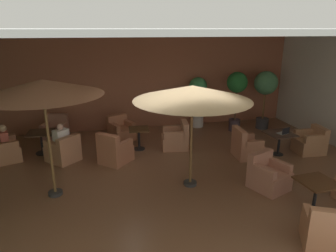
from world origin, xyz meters
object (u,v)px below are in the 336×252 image
Objects in this scene: armchair_front_left_north at (310,143)px; cafe_table_mid_center at (139,134)px; armchair_mid_center_east at (115,152)px; armchair_front_right_east at (5,150)px; open_laptop at (284,132)px; patio_umbrella_tall_red at (192,93)px; armchair_front_right_north at (56,132)px; iced_drink_cup at (284,132)px; armchair_rear_right_south at (268,176)px; armchair_front_left_east at (246,147)px; cafe_table_rear_right at (316,188)px; patron_blue_shirt at (4,137)px; potted_tree_mid_right at (265,88)px; armchair_mid_center_south at (176,139)px; armchair_mid_center_north at (121,131)px; potted_tree_left_corner at (198,95)px; patio_umbrella_center_beige at (42,88)px; armchair_rear_right_north at (329,232)px; cafe_table_front_left at (280,137)px; patron_by_window at (61,137)px; cafe_table_front_right at (41,137)px; potted_tree_mid_left at (237,89)px; armchair_front_right_south at (63,151)px.

armchair_front_left_north reaches higher than cafe_table_mid_center.
armchair_front_right_east is at bearing 164.40° from armchair_mid_center_east.
patio_umbrella_tall_red is at bearing -160.62° from open_laptop.
armchair_front_right_north reaches higher than armchair_front_right_east.
armchair_rear_right_south is at bearing -130.44° from iced_drink_cup.
cafe_table_rear_right is at bearing -88.30° from armchair_front_left_east.
armchair_front_left_east is 6.95m from patron_blue_shirt.
armchair_front_right_north is 7.59m from potted_tree_mid_right.
armchair_mid_center_east reaches higher than iced_drink_cup.
armchair_mid_center_east is at bearing 138.96° from cafe_table_rear_right.
potted_tree_mid_right is (3.70, 1.24, 1.24)m from armchair_mid_center_south.
armchair_mid_center_north is 1.30× the size of cafe_table_rear_right.
potted_tree_left_corner is at bearing 161.87° from potted_tree_mid_right.
potted_tree_left_corner reaches higher than armchair_mid_center_east.
patio_umbrella_center_beige reaches higher than armchair_front_right_east.
armchair_front_right_east is 8.29m from armchair_rear_right_north.
armchair_front_right_east is at bearing 124.53° from patio_umbrella_center_beige.
potted_tree_left_corner reaches higher than iced_drink_cup.
armchair_front_left_east is at bearing 176.73° from cafe_table_front_left.
potted_tree_left_corner is at bearing 16.12° from patron_blue_shirt.
armchair_mid_center_east is 4.13m from armchair_rear_right_south.
patron_by_window is at bearing 170.72° from iced_drink_cup.
patio_umbrella_center_beige reaches higher than armchair_rear_right_north.
armchair_front_left_east is at bearing 172.99° from open_laptop.
patron_by_window is (-5.32, 3.85, 0.19)m from cafe_table_rear_right.
armchair_mid_center_south is 0.87× the size of armchair_rear_right_north.
patio_umbrella_center_beige reaches higher than cafe_table_front_right.
armchair_mid_center_south reaches higher than cafe_table_rear_right.
armchair_front_right_north is at bearing 47.03° from patron_blue_shirt.
armchair_front_left_north is 0.39× the size of potted_tree_mid_right.
patio_umbrella_tall_red reaches higher than potted_tree_left_corner.
armchair_mid_center_east reaches higher than cafe_table_front_left.
potted_tree_mid_left is at bearing 52.14° from patio_umbrella_tall_red.
potted_tree_mid_right is (2.35, -0.77, 0.30)m from potted_tree_left_corner.
potted_tree_mid_right is (-0.19, 2.53, 1.24)m from armchair_front_left_north.
armchair_front_left_east is at bearing 31.12° from patio_umbrella_tall_red.
cafe_table_mid_center is 3.21m from potted_tree_left_corner.
armchair_front_right_north is 1.80m from patron_blue_shirt.
armchair_rear_right_south is at bearing -117.87° from potted_tree_mid_right.
cafe_table_front_left is 7.49× the size of iced_drink_cup.
potted_tree_mid_right reaches higher than patron_by_window.
armchair_mid_center_south is 3.22m from iced_drink_cup.
potted_tree_left_corner is 3.69m from open_laptop.
armchair_rear_right_north reaches higher than armchair_front_right_south.
armchair_front_left_east reaches higher than cafe_table_front_right.
armchair_mid_center_east reaches higher than cafe_table_mid_center.
armchair_mid_center_south is 2.44× the size of open_laptop.
armchair_front_right_north is 2.50× the size of open_laptop.
armchair_front_left_north is at bearing -61.59° from potted_tree_mid_left.
open_laptop is at bearing -6.99° from armchair_mid_center_east.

